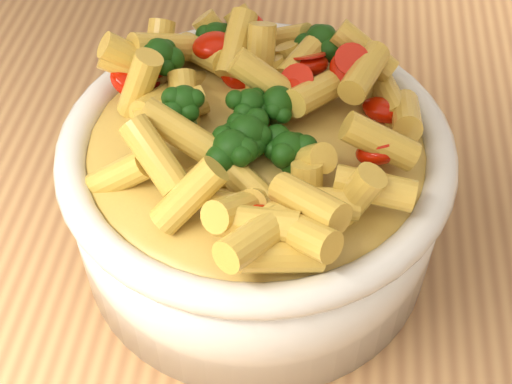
# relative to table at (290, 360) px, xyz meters

# --- Properties ---
(table) EXTENTS (1.20, 0.80, 0.90)m
(table) POSITION_rel_table_xyz_m (0.00, 0.00, 0.00)
(table) COLOR #B3814C
(table) RESTS_ON ground
(serving_bowl) EXTENTS (0.24, 0.24, 0.10)m
(serving_bowl) POSITION_rel_table_xyz_m (-0.03, 0.03, 0.15)
(serving_bowl) COLOR white
(serving_bowl) RESTS_ON table
(pasta_salad) EXTENTS (0.19, 0.19, 0.04)m
(pasta_salad) POSITION_rel_table_xyz_m (-0.03, 0.03, 0.22)
(pasta_salad) COLOR #F9D24E
(pasta_salad) RESTS_ON serving_bowl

